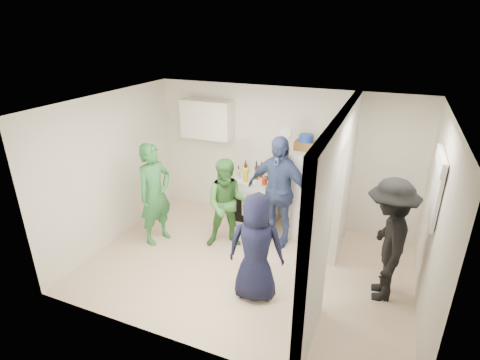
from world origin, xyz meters
name	(u,v)px	position (x,y,z in m)	size (l,w,h in m)	color
floor	(247,266)	(0.00, 0.00, 0.00)	(4.80, 4.80, 0.00)	beige
wall_back	(282,157)	(0.00, 1.70, 1.25)	(4.80, 4.80, 0.00)	silver
wall_front	(187,257)	(0.00, -1.70, 1.25)	(4.80, 4.80, 0.00)	silver
wall_left	(112,170)	(-2.40, 0.00, 1.25)	(3.40, 3.40, 0.00)	silver
wall_right	(434,225)	(2.40, 0.00, 1.25)	(3.40, 3.40, 0.00)	silver
ceiling	(248,105)	(0.00, 0.00, 2.50)	(4.80, 4.80, 0.00)	white
partition_pier_back	(345,178)	(1.20, 1.10, 1.25)	(0.12, 1.20, 2.50)	silver
partition_pier_front	(315,252)	(1.20, -1.10, 1.25)	(0.12, 1.20, 2.50)	silver
partition_header	(341,130)	(1.20, 0.00, 2.30)	(0.12, 1.00, 0.40)	silver
stove	(256,201)	(-0.37, 1.37, 0.44)	(0.75, 0.62, 0.89)	white
upper_cabinet	(207,119)	(-1.40, 1.52, 1.85)	(0.95, 0.34, 0.70)	silver
fridge	(307,194)	(0.58, 1.34, 0.77)	(0.63, 0.61, 1.54)	white
wicker_basket	(306,145)	(0.48, 1.39, 1.61)	(0.35, 0.25, 0.15)	brown
blue_bowl	(306,138)	(0.48, 1.39, 1.74)	(0.24, 0.24, 0.11)	#163498
yellow_cup_stack_top	(323,147)	(0.80, 1.24, 1.66)	(0.09, 0.09, 0.25)	yellow
wall_clock	(286,133)	(0.05, 1.68, 1.70)	(0.22, 0.22, 0.03)	white
spice_shelf	(281,152)	(0.00, 1.65, 1.35)	(0.35, 0.08, 0.03)	olive
nook_window	(438,188)	(2.38, 0.20, 1.65)	(0.03, 0.70, 0.80)	black
nook_window_frame	(437,188)	(2.36, 0.20, 1.65)	(0.04, 0.76, 0.86)	white
nook_valance	(440,161)	(2.34, 0.20, 2.00)	(0.04, 0.82, 0.18)	white
yellow_cup_stack_stove	(246,175)	(-0.49, 1.15, 1.01)	(0.09, 0.09, 0.25)	yellow
red_cup	(264,181)	(-0.15, 1.17, 0.95)	(0.09, 0.09, 0.12)	red
person_green_left	(155,194)	(-1.70, 0.13, 0.87)	(0.64, 0.42, 1.74)	#2D7233
person_green_center	(228,204)	(-0.52, 0.46, 0.76)	(0.74, 0.58, 1.53)	#3B7734
person_denim	(278,191)	(0.19, 0.88, 0.94)	(1.10, 0.46, 1.88)	#3C4F83
person_navy	(256,248)	(0.35, -0.57, 0.76)	(0.75, 0.49, 1.53)	black
person_nook	(387,241)	(1.92, 0.10, 0.86)	(1.12, 0.64, 1.73)	black
bottle_a	(246,167)	(-0.63, 1.51, 1.02)	(0.07, 0.07, 0.26)	brown
bottle_b	(245,172)	(-0.55, 1.29, 1.02)	(0.07, 0.07, 0.26)	#194C1E
bottle_c	(256,168)	(-0.43, 1.53, 1.03)	(0.06, 0.06, 0.28)	#AEB6BD
bottle_d	(256,171)	(-0.36, 1.34, 1.05)	(0.07, 0.07, 0.32)	#662B11
bottle_e	(265,170)	(-0.26, 1.55, 1.01)	(0.07, 0.07, 0.25)	silver
bottle_f	(267,171)	(-0.18, 1.39, 1.05)	(0.07, 0.07, 0.32)	#143723
bottle_g	(273,171)	(-0.09, 1.50, 1.03)	(0.07, 0.07, 0.29)	olive
bottle_h	(239,172)	(-0.67, 1.25, 1.01)	(0.06, 0.06, 0.24)	silver
bottle_i	(261,169)	(-0.31, 1.47, 1.04)	(0.06, 0.06, 0.30)	brown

